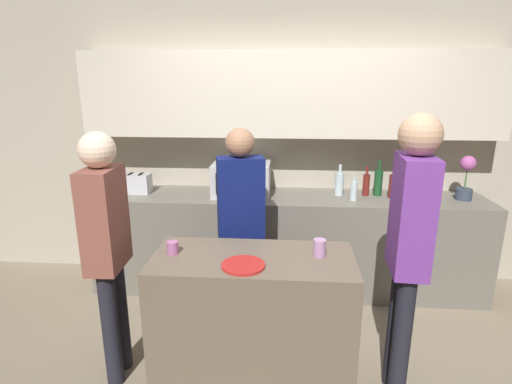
# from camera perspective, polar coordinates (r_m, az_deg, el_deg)

# --- Properties ---
(back_wall) EXTENTS (6.40, 0.40, 2.70)m
(back_wall) POSITION_cam_1_polar(r_m,az_deg,el_deg) (3.84, 4.71, 9.48)
(back_wall) COLOR #B2A893
(back_wall) RESTS_ON ground_plane
(back_counter) EXTENTS (3.60, 0.62, 0.92)m
(back_counter) POSITION_cam_1_polar(r_m,az_deg,el_deg) (3.84, 4.37, -7.16)
(back_counter) COLOR #6B665B
(back_counter) RESTS_ON ground_plane
(kitchen_island) EXTENTS (1.26, 0.58, 0.88)m
(kitchen_island) POSITION_cam_1_polar(r_m,az_deg,el_deg) (2.73, -0.42, -17.71)
(kitchen_island) COLOR brown
(kitchen_island) RESTS_ON ground_plane
(microwave) EXTENTS (0.52, 0.39, 0.30)m
(microwave) POSITION_cam_1_polar(r_m,az_deg,el_deg) (3.68, -2.10, 1.84)
(microwave) COLOR #B7BABC
(microwave) RESTS_ON back_counter
(toaster) EXTENTS (0.26, 0.16, 0.18)m
(toaster) POSITION_cam_1_polar(r_m,az_deg,el_deg) (3.93, -16.73, 1.18)
(toaster) COLOR silver
(toaster) RESTS_ON back_counter
(potted_plant) EXTENTS (0.14, 0.14, 0.40)m
(potted_plant) POSITION_cam_1_polar(r_m,az_deg,el_deg) (3.97, 27.80, 1.79)
(potted_plant) COLOR #333D4C
(potted_plant) RESTS_ON back_counter
(bottle_0) EXTENTS (0.08, 0.08, 0.29)m
(bottle_0) POSITION_cam_1_polar(r_m,az_deg,el_deg) (3.77, 11.83, 1.22)
(bottle_0) COLOR silver
(bottle_0) RESTS_ON back_counter
(bottle_1) EXTENTS (0.06, 0.06, 0.24)m
(bottle_1) POSITION_cam_1_polar(r_m,az_deg,el_deg) (3.63, 13.80, 0.25)
(bottle_1) COLOR silver
(bottle_1) RESTS_ON back_counter
(bottle_2) EXTENTS (0.06, 0.06, 0.27)m
(bottle_2) POSITION_cam_1_polar(r_m,az_deg,el_deg) (3.81, 15.46, 1.07)
(bottle_2) COLOR maroon
(bottle_2) RESTS_ON back_counter
(bottle_3) EXTENTS (0.08, 0.08, 0.33)m
(bottle_3) POSITION_cam_1_polar(r_m,az_deg,el_deg) (3.84, 17.06, 1.36)
(bottle_3) COLOR #194723
(bottle_3) RESTS_ON back_counter
(bottle_4) EXTENTS (0.07, 0.07, 0.29)m
(bottle_4) POSITION_cam_1_polar(r_m,az_deg,el_deg) (3.80, 18.97, 0.86)
(bottle_4) COLOR maroon
(bottle_4) RESTS_ON back_counter
(bottle_5) EXTENTS (0.09, 0.09, 0.27)m
(bottle_5) POSITION_cam_1_polar(r_m,az_deg,el_deg) (3.87, 20.64, 0.80)
(bottle_5) COLOR black
(bottle_5) RESTS_ON back_counter
(bottle_6) EXTENTS (0.08, 0.08, 0.25)m
(bottle_6) POSITION_cam_1_polar(r_m,az_deg,el_deg) (3.95, 22.02, 0.89)
(bottle_6) COLOR black
(bottle_6) RESTS_ON back_counter
(plate_on_island) EXTENTS (0.26, 0.26, 0.01)m
(plate_on_island) POSITION_cam_1_polar(r_m,az_deg,el_deg) (2.39, -1.83, -10.42)
(plate_on_island) COLOR red
(plate_on_island) RESTS_ON kitchen_island
(cup_0) EXTENTS (0.08, 0.08, 0.11)m
(cup_0) POSITION_cam_1_polar(r_m,az_deg,el_deg) (2.54, 9.07, -7.88)
(cup_0) COLOR #AD7EAC
(cup_0) RESTS_ON kitchen_island
(cup_1) EXTENTS (0.07, 0.07, 0.08)m
(cup_1) POSITION_cam_1_polar(r_m,az_deg,el_deg) (2.60, -11.81, -7.77)
(cup_1) COLOR #AA5E97
(cup_1) RESTS_ON kitchen_island
(person_left) EXTENTS (0.22, 0.35, 1.66)m
(person_left) POSITION_cam_1_polar(r_m,az_deg,el_deg) (2.67, -20.56, -6.36)
(person_left) COLOR black
(person_left) RESTS_ON ground_plane
(person_center) EXTENTS (0.38, 0.27, 1.62)m
(person_center) POSITION_cam_1_polar(r_m,az_deg,el_deg) (3.01, -2.19, -3.43)
(person_center) COLOR black
(person_center) RESTS_ON ground_plane
(person_right) EXTENTS (0.23, 0.35, 1.78)m
(person_right) POSITION_cam_1_polar(r_m,az_deg,el_deg) (2.48, 21.04, -6.01)
(person_right) COLOR black
(person_right) RESTS_ON ground_plane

